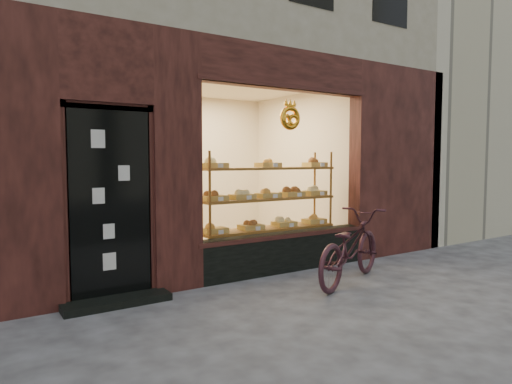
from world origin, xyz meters
TOP-DOWN VIEW (x-y plane):
  - ground at (0.00, 0.00)m, footprint 90.00×90.00m
  - neighbor_right at (9.60, 5.50)m, footprint 12.00×7.00m
  - display_shelf at (0.45, 2.55)m, footprint 2.20×0.45m
  - bicycle at (0.78, 1.18)m, footprint 1.87×1.25m

SIDE VIEW (x-z plane):
  - ground at x=0.00m, z-range 0.00..0.00m
  - bicycle at x=0.78m, z-range 0.00..0.93m
  - display_shelf at x=0.45m, z-range 0.00..1.70m
  - neighbor_right at x=9.60m, z-range 0.00..9.00m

